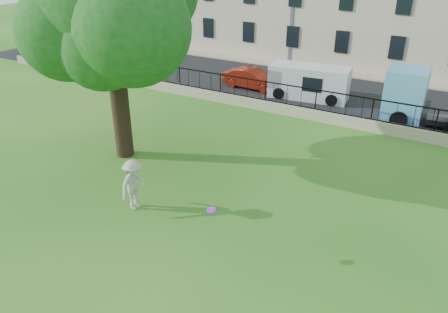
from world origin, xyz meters
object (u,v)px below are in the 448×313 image
Objects in this scene: white_van at (309,82)px; tree at (108,4)px; red_sedan at (253,79)px; man at (134,185)px; frisbee at (211,210)px.

tree is at bearing -117.20° from white_van.
red_sedan is (0.48, 11.93, -5.87)m from tree.
white_van is (0.84, 15.16, 0.04)m from man.
man is at bearing -165.56° from red_sedan.
man is (3.51, -3.23, -5.58)m from tree.
white_van is at bearing 69.97° from tree.
red_sedan is (-6.83, 15.99, -0.95)m from frisbee.
red_sedan is at bearing 113.13° from frisbee.
frisbee is (3.80, -0.83, 0.65)m from man.
frisbee is at bearing -86.69° from white_van.
red_sedan is (-3.03, 15.16, -0.30)m from man.
tree reaches higher than white_van.
tree is 36.55× the size of frisbee.
man is 15.19m from white_van.
frisbee is 17.42m from red_sedan.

